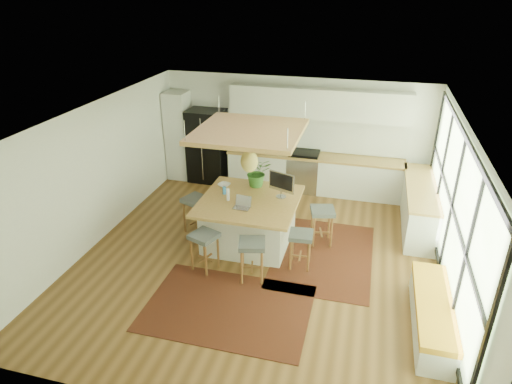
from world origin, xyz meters
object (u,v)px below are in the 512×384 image
(stool_near_right, at_px, (252,261))
(microwave, at_px, (258,144))
(stool_left_side, at_px, (197,216))
(island_plant, at_px, (257,175))
(stool_right_front, at_px, (300,250))
(laptop, at_px, (242,202))
(stool_near_left, at_px, (205,252))
(stool_right_back, at_px, (322,227))
(island, at_px, (250,221))
(monitor, at_px, (281,185))
(fridge, at_px, (208,146))

(stool_near_right, relative_size, microwave, 1.33)
(stool_left_side, distance_m, island_plant, 1.51)
(stool_right_front, xyz_separation_m, laptop, (-1.16, 0.21, 0.70))
(stool_near_left, xyz_separation_m, stool_right_back, (1.90, 1.42, 0.00))
(stool_near_left, distance_m, island_plant, 2.01)
(stool_right_front, xyz_separation_m, island_plant, (-1.13, 1.25, 0.81))
(microwave, bearing_deg, island, -88.32)
(stool_left_side, bearing_deg, island_plant, 25.41)
(laptop, xyz_separation_m, monitor, (0.61, 0.65, 0.14))
(island, bearing_deg, laptop, -96.26)
(stool_near_left, bearing_deg, stool_left_side, 117.80)
(stool_right_back, bearing_deg, stool_right_front, -106.47)
(stool_near_left, xyz_separation_m, stool_right_front, (1.63, 0.52, 0.00))
(fridge, height_order, stool_right_front, fridge)
(laptop, xyz_separation_m, microwave, (-0.48, 3.03, 0.07))
(fridge, relative_size, laptop, 5.74)
(island_plant, bearing_deg, stool_right_back, -14.06)
(fridge, bearing_deg, stool_near_left, -68.99)
(stool_near_right, bearing_deg, microwave, 103.18)
(laptop, distance_m, microwave, 3.07)
(island, xyz_separation_m, stool_right_back, (1.38, 0.31, -0.11))
(island, relative_size, microwave, 3.28)
(laptop, bearing_deg, stool_right_front, -6.08)
(laptop, bearing_deg, island_plant, 92.98)
(monitor, bearing_deg, microwave, 135.89)
(stool_right_front, relative_size, laptop, 2.16)
(laptop, relative_size, island_plant, 0.52)
(stool_near_right, xyz_separation_m, monitor, (0.19, 1.44, 0.83))
(island, xyz_separation_m, monitor, (0.56, 0.27, 0.72))
(stool_near_right, xyz_separation_m, stool_right_back, (1.01, 1.48, 0.00))
(island, distance_m, stool_right_front, 1.27)
(monitor, bearing_deg, fridge, 156.19)
(island, bearing_deg, stool_near_left, -114.84)
(stool_near_left, bearing_deg, stool_right_front, 17.69)
(fridge, distance_m, microwave, 1.34)
(laptop, distance_m, island_plant, 1.04)
(monitor, bearing_deg, laptop, -111.78)
(laptop, bearing_deg, stool_right_back, 30.14)
(stool_left_side, bearing_deg, monitor, 5.11)
(microwave, bearing_deg, stool_right_front, -72.72)
(laptop, height_order, island_plant, island_plant)
(stool_near_left, xyz_separation_m, laptop, (0.47, 0.73, 0.70))
(stool_right_back, relative_size, laptop, 2.35)
(stool_near_left, relative_size, laptop, 2.27)
(stool_near_right, height_order, microwave, microwave)
(island, height_order, stool_near_right, island)
(stool_near_right, height_order, stool_right_back, stool_right_back)
(stool_near_right, bearing_deg, fridge, 119.87)
(stool_near_right, xyz_separation_m, stool_right_front, (0.74, 0.58, 0.00))
(fridge, height_order, stool_right_back, fridge)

